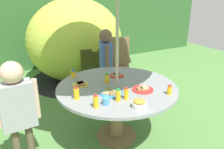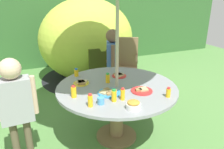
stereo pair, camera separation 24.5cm
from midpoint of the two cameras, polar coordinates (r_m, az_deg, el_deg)
The scene contains 20 objects.
ground_plane at distance 2.84m, azimuth 3.71°, elevation -15.98°, with size 10.00×10.00×0.02m, color #548442.
hedge_backdrop at distance 5.67m, azimuth -12.01°, elevation 11.31°, with size 9.00×0.70×1.62m, color #33602D.
garden_table at distance 2.55m, azimuth 3.99°, elevation -5.99°, with size 1.37×1.37×0.68m.
wooden_chair at distance 3.72m, azimuth 4.75°, elevation 2.84°, with size 0.65×0.63×0.98m.
dome_tent at distance 4.40m, azimuth -4.91°, elevation 8.90°, with size 2.05×2.05×1.61m.
child_in_blue_shirt at distance 3.38m, azimuth 2.17°, elevation 4.60°, with size 0.26×0.38×1.17m.
child_in_grey_shirt at distance 2.20m, azimuth -21.01°, elevation -6.44°, with size 0.39×0.19×1.14m.
snack_bowl at distance 2.03m, azimuth 9.10°, elevation -7.93°, with size 0.14×0.14×0.08m.
plate_far_left at distance 2.39m, azimuth 10.67°, elevation -4.18°, with size 0.23×0.23×0.03m.
plate_near_right at distance 2.55m, azimuth -5.30°, elevation -2.19°, with size 0.18×0.18×0.03m.
plate_center_back at distance 2.31m, azimuth 2.23°, elevation -4.75°, with size 0.24×0.24×0.03m.
plate_front_edge at distance 2.78m, azimuth 4.37°, elevation -0.25°, with size 0.18×0.18×0.03m.
juice_bottle_near_left at distance 2.32m, azimuth 17.44°, elevation -4.57°, with size 0.05×0.05×0.11m.
juice_bottle_far_right at distance 2.22m, azimuth -6.86°, elevation -4.53°, with size 0.06×0.06×0.13m.
juice_bottle_center_front at distance 2.17m, azimuth 6.05°, elevation -5.22°, with size 0.04×0.04×0.13m.
juice_bottle_mid_left at distance 2.03m, azimuth -2.25°, elevation -6.89°, with size 0.05×0.05×0.13m.
juice_bottle_mid_right at distance 2.13m, azimuth 3.83°, elevation -5.59°, with size 0.05×0.05×0.13m.
juice_bottle_back_edge at distance 2.78m, azimuth -6.82°, elevation 0.45°, with size 0.05×0.05×0.10m.
juice_bottle_spot_a at distance 2.56m, azimuth 1.61°, elevation -1.02°, with size 0.05×0.05×0.12m.
cup_near at distance 2.09m, azimuth 0.43°, elevation -6.94°, with size 0.07×0.07×0.07m, color #4C99D8.
Camera 2 is at (-0.93, -2.09, 1.68)m, focal length 35.08 mm.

